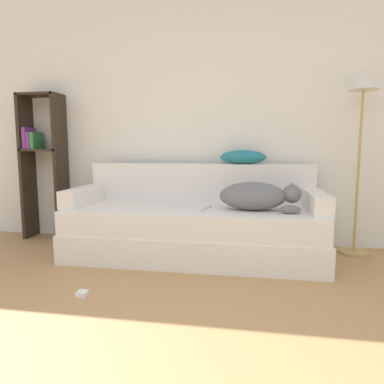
# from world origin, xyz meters

# --- Properties ---
(wall_back) EXTENTS (7.21, 0.06, 2.70)m
(wall_back) POSITION_xyz_m (0.00, 2.96, 1.35)
(wall_back) COLOR silver
(wall_back) RESTS_ON ground_plane
(couch) EXTENTS (2.26, 0.90, 0.46)m
(couch) POSITION_xyz_m (-0.11, 2.38, 0.23)
(couch) COLOR silver
(couch) RESTS_ON ground_plane
(couch_backrest) EXTENTS (2.22, 0.15, 0.38)m
(couch_backrest) POSITION_xyz_m (-0.11, 2.76, 0.65)
(couch_backrest) COLOR silver
(couch_backrest) RESTS_ON couch
(couch_arm_left) EXTENTS (0.15, 0.71, 0.16)m
(couch_arm_left) POSITION_xyz_m (-1.16, 2.38, 0.54)
(couch_arm_left) COLOR silver
(couch_arm_left) RESTS_ON couch
(couch_arm_right) EXTENTS (0.15, 0.71, 0.16)m
(couch_arm_right) POSITION_xyz_m (0.95, 2.38, 0.54)
(couch_arm_right) COLOR silver
(couch_arm_right) RESTS_ON couch
(dog) EXTENTS (0.69, 0.29, 0.24)m
(dog) POSITION_xyz_m (0.45, 2.31, 0.58)
(dog) COLOR slate
(dog) RESTS_ON couch
(laptop) EXTENTS (0.40, 0.33, 0.02)m
(laptop) POSITION_xyz_m (-0.15, 2.33, 0.47)
(laptop) COLOR silver
(laptop) RESTS_ON couch
(throw_pillow) EXTENTS (0.45, 0.22, 0.14)m
(throw_pillow) POSITION_xyz_m (0.32, 2.75, 0.90)
(throw_pillow) COLOR teal
(throw_pillow) RESTS_ON couch_backrest
(bookshelf) EXTENTS (0.44, 0.26, 1.57)m
(bookshelf) POSITION_xyz_m (-1.84, 2.78, 0.88)
(bookshelf) COLOR #2D2319
(bookshelf) RESTS_ON ground_plane
(floor_lamp) EXTENTS (0.27, 0.27, 1.68)m
(floor_lamp) POSITION_xyz_m (1.37, 2.72, 1.36)
(floor_lamp) COLOR tan
(floor_lamp) RESTS_ON ground_plane
(power_adapter) EXTENTS (0.07, 0.07, 0.03)m
(power_adapter) POSITION_xyz_m (-0.71, 1.41, 0.02)
(power_adapter) COLOR white
(power_adapter) RESTS_ON ground_plane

